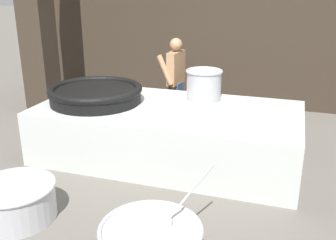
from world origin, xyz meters
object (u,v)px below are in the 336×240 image
at_px(cook, 175,79).
at_px(prep_bowl_meat, 15,200).
at_px(stock_pot, 204,84).
at_px(giant_wok_near, 96,93).

distance_m(cook, prep_bowl_meat, 3.59).
bearing_deg(stock_pot, cook, 130.33).
bearing_deg(prep_bowl_meat, stock_pot, 59.84).
height_order(stock_pot, prep_bowl_meat, stock_pot).
xyz_separation_m(giant_wok_near, prep_bowl_meat, (0.00, -1.98, -0.70)).
xyz_separation_m(stock_pot, cook, (-0.71, 0.84, -0.17)).
bearing_deg(giant_wok_near, prep_bowl_meat, -89.93).
distance_m(giant_wok_near, stock_pot, 1.65).
xyz_separation_m(giant_wok_near, stock_pot, (1.52, 0.63, 0.11)).
bearing_deg(giant_wok_near, stock_pot, 22.57).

